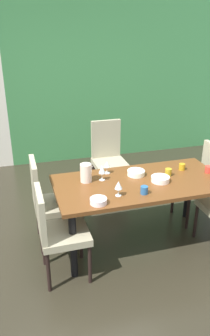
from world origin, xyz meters
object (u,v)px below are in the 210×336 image
Objects in this scene: wine_glass_left at (118,185)px; serving_bowl_south at (136,173)px; chair_left_near at (56,229)px; chair_head_far at (108,155)px; chair_right_far at (202,179)px; cup_near_window at (144,190)px; serving_bowl_center at (98,201)px; chair_left_far at (48,199)px; dining_table at (140,189)px; cup_right at (182,167)px; cup_near_shelf at (209,169)px; pitcher_corner at (86,173)px; cup_north at (168,172)px; wine_glass_rear at (107,165)px; serving_bowl_front at (160,179)px.

wine_glass_left is 0.80× the size of serving_bowl_south.
chair_head_far is at bearing 148.29° from chair_left_near.
chair_head_far reaches higher than chair_right_far.
chair_right_far is at bearing 28.41° from cup_near_window.
serving_bowl_center is (-0.58, -1.61, 0.21)m from chair_head_far.
cup_near_window is (0.87, -0.54, 0.24)m from chair_left_far.
cup_right is (0.56, 0.16, 0.12)m from dining_table.
cup_near_shelf is at bearing -11.40° from serving_bowl_south.
cup_near_window is at bearing 118.41° from chair_right_far.
chair_left_near is 0.67m from pitcher_corner.
wine_glass_left reaches higher than dining_table.
cup_near_window reaches higher than serving_bowl_south.
chair_left_near is 11.54× the size of cup_north.
serving_bowl_south is at bearing 83.06° from chair_left_far.
chair_left_near is at bearing -163.75° from cup_right.
dining_table is 0.60m from cup_right.
serving_bowl_south is 0.55m from cup_right.
chair_left_far is 1.78m from cup_near_shelf.
pitcher_corner is at bearing 94.63° from chair_right_far.
cup_near_shelf is (0.76, -1.29, 0.22)m from chair_head_far.
pitcher_corner reaches higher than cup_near_window.
chair_head_far is 1.08m from wine_glass_rear.
chair_left_far reaches higher than cup_right.
dining_table is 22.44× the size of cup_near_shelf.
wine_glass_rear is 1.79× the size of cup_near_window.
serving_bowl_south is at bearing 84.28° from dining_table.
chair_head_far reaches higher than serving_bowl_front.
cup_north is 1.03× the size of cup_near_window.
chair_right_far is 0.39m from cup_near_shelf.
serving_bowl_front is at bearing -37.17° from wine_glass_rear.
chair_right_far is 1.16m from cup_near_window.
cup_north is 0.24m from cup_right.
cup_north is (1.28, -0.23, 0.24)m from chair_left_far.
pitcher_corner is (-0.00, 0.48, 0.07)m from serving_bowl_center.
pitcher_corner is (-0.88, 0.11, 0.06)m from cup_north.
cup_near_shelf is at bearing 155.33° from chair_right_far.
serving_bowl_front is at bearing -16.32° from pitcher_corner.
pitcher_corner is (-0.73, 0.22, 0.07)m from serving_bowl_front.
cup_right reaches higher than dining_table.
chair_head_far is at bearing 41.24° from chair_right_far.
chair_left_near is at bearing -131.79° from pitcher_corner.
wine_glass_left is 2.16× the size of cup_right.
chair_right_far is 1.60m from serving_bowl_center.
chair_head_far is at bearing 88.11° from dining_table.
chair_head_far is at bearing 72.48° from wine_glass_rear.
cup_near_shelf is at bearing -15.44° from wine_glass_rear.
cup_right is at bearing 33.50° from cup_near_window.
cup_north is at bearing -154.98° from cup_right.
chair_right_far reaches higher than wine_glass_left.
chair_head_far is at bearing 88.67° from serving_bowl_south.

